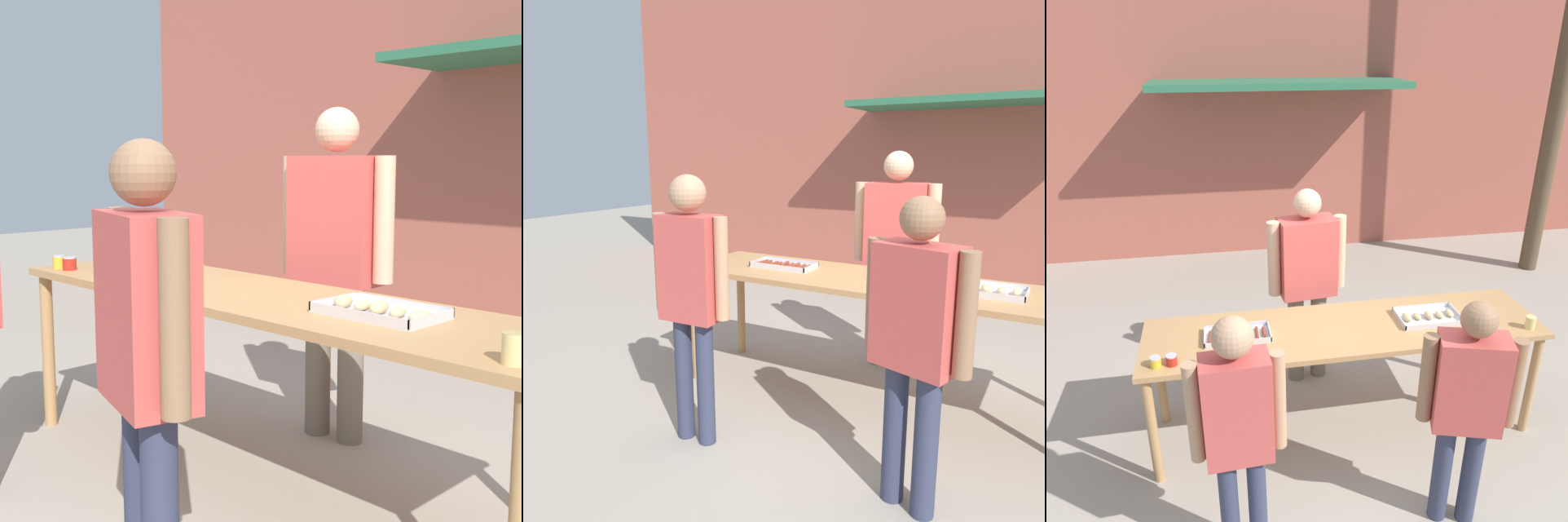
% 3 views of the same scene
% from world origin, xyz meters
% --- Properties ---
extents(ground_plane, '(24.00, 24.00, 0.00)m').
position_xyz_m(ground_plane, '(0.00, 0.00, 0.00)').
color(ground_plane, '#A39989').
extents(building_facade_back, '(12.00, 1.11, 4.50)m').
position_xyz_m(building_facade_back, '(0.00, 3.98, 2.26)').
color(building_facade_back, '#A85647').
rests_on(building_facade_back, ground).
extents(serving_table, '(2.97, 0.76, 0.92)m').
position_xyz_m(serving_table, '(0.00, 0.00, 0.83)').
color(serving_table, tan).
rests_on(serving_table, ground).
extents(food_tray_sausages, '(0.47, 0.25, 0.04)m').
position_xyz_m(food_tray_sausages, '(-0.80, 0.01, 0.94)').
color(food_tray_sausages, silver).
rests_on(food_tray_sausages, serving_table).
extents(food_tray_buns, '(0.48, 0.30, 0.06)m').
position_xyz_m(food_tray_buns, '(0.65, 0.01, 0.94)').
color(food_tray_buns, silver).
rests_on(food_tray_buns, serving_table).
extents(condiment_jar_mustard, '(0.07, 0.07, 0.07)m').
position_xyz_m(condiment_jar_mustard, '(-1.35, -0.26, 0.96)').
color(condiment_jar_mustard, gold).
rests_on(condiment_jar_mustard, serving_table).
extents(condiment_jar_ketchup, '(0.07, 0.07, 0.07)m').
position_xyz_m(condiment_jar_ketchup, '(-1.25, -0.26, 0.96)').
color(condiment_jar_ketchup, '#B22319').
rests_on(condiment_jar_ketchup, serving_table).
extents(person_server_behind_table, '(0.68, 0.31, 1.80)m').
position_xyz_m(person_server_behind_table, '(-0.16, 0.71, 1.06)').
color(person_server_behind_table, '#756B5B').
rests_on(person_server_behind_table, ground).
extents(person_customer_holding_hotdog, '(0.52, 0.22, 1.66)m').
position_xyz_m(person_customer_holding_hotdog, '(-0.85, -1.02, 1.01)').
color(person_customer_holding_hotdog, '#333851').
rests_on(person_customer_holding_hotdog, ground).
extents(person_customer_with_cup, '(0.56, 0.32, 1.59)m').
position_xyz_m(person_customer_with_cup, '(0.49, -0.98, 0.95)').
color(person_customer_with_cup, '#333851').
rests_on(person_customer_with_cup, ground).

